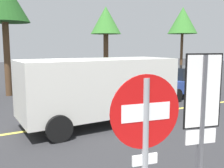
{
  "coord_description": "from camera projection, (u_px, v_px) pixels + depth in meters",
  "views": [
    {
      "loc": [
        -2.39,
        -8.13,
        2.6
      ],
      "look_at": [
        1.81,
        -0.45,
        1.35
      ],
      "focal_mm": 41.92,
      "sensor_mm": 36.0,
      "label": 1
    }
  ],
  "objects": [
    {
      "name": "ground_plane",
      "position": [
        57.0,
        127.0,
        8.56
      ],
      "size": [
        80.0,
        80.0,
        0.0
      ],
      "primitive_type": "plane",
      "color": "#2D2D30"
    },
    {
      "name": "tree_left_verge",
      "position": [
        4.0,
        1.0,
        13.37
      ],
      "size": [
        2.53,
        2.53,
        6.12
      ],
      "color": "#513823",
      "rests_on": "ground_plane"
    },
    {
      "name": "lane_marking_centre",
      "position": [
        134.0,
        115.0,
        9.98
      ],
      "size": [
        28.0,
        0.16,
        0.01
      ],
      "primitive_type": "cube",
      "color": "#E0D14C"
    },
    {
      "name": "white_van",
      "position": [
        100.0,
        87.0,
        8.8
      ],
      "size": [
        5.25,
        2.37,
        2.2
      ],
      "color": "silver",
      "rests_on": "ground_plane"
    },
    {
      "name": "tree_centre_verge",
      "position": [
        106.0,
        22.0,
        18.38
      ],
      "size": [
        2.15,
        2.15,
        5.41
      ],
      "color": "#513823",
      "rests_on": "ground_plane"
    },
    {
      "name": "tree_right_verge",
      "position": [
        183.0,
        21.0,
        21.1
      ],
      "size": [
        2.38,
        2.38,
        5.77
      ],
      "color": "#513823",
      "rests_on": "ground_plane"
    },
    {
      "name": "car_blue_mid_road",
      "position": [
        180.0,
        81.0,
        13.89
      ],
      "size": [
        4.42,
        2.61,
        1.55
      ],
      "color": "#2D479E",
      "rests_on": "ground_plane"
    },
    {
      "name": "stop_sign",
      "position": [
        145.0,
        147.0,
        2.65
      ],
      "size": [
        0.75,
        0.14,
        2.34
      ],
      "color": "gray",
      "rests_on": "ground_plane"
    },
    {
      "name": "speed_limit_sign",
      "position": [
        202.0,
        111.0,
        3.45
      ],
      "size": [
        0.53,
        0.14,
        2.52
      ],
      "color": "#4C4C51",
      "rests_on": "ground_plane"
    }
  ]
}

